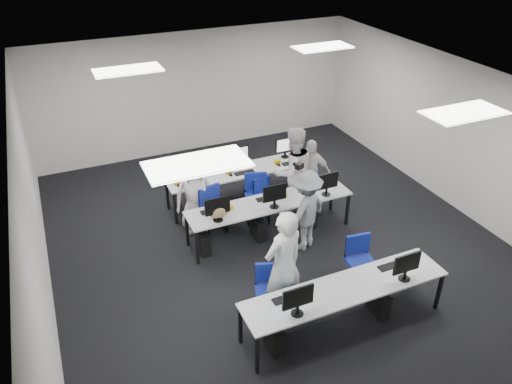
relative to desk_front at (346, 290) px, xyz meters
name	(u,v)px	position (x,y,z in m)	size (l,w,h in m)	color
room	(276,170)	(0.00, 2.40, 0.82)	(9.00, 9.02, 3.00)	black
ceiling_panels	(277,89)	(0.00, 2.40, 2.30)	(5.20, 4.60, 0.02)	white
desk_front	(346,290)	(0.00, 0.00, 0.00)	(3.20, 0.70, 0.73)	#AAACAF
desk_mid	(270,204)	(0.00, 2.60, 0.00)	(3.20, 0.70, 0.73)	#AAACAF
desk_back	(242,172)	(0.00, 4.00, 0.00)	(3.20, 0.70, 0.73)	#AAACAF
equipment_front	(333,311)	(-0.19, -0.02, -0.32)	(2.51, 0.41, 1.19)	#0D5BAC
equipment_mid	(261,222)	(-0.19, 2.58, -0.32)	(2.91, 0.41, 1.19)	white
equipment_back	(250,183)	(0.19, 4.02, -0.32)	(2.91, 0.41, 1.19)	white
chair_0	(270,302)	(-0.93, 0.62, -0.40)	(0.57, 0.59, 0.89)	navy
chair_1	(360,272)	(0.75, 0.66, -0.39)	(0.50, 0.54, 0.91)	navy
chair_2	(214,218)	(-0.93, 3.20, -0.41)	(0.42, 0.46, 0.85)	navy
chair_3	(257,206)	(0.01, 3.22, -0.38)	(0.58, 0.61, 0.95)	navy
chair_4	(308,192)	(1.20, 3.27, -0.38)	(0.57, 0.60, 0.94)	navy
chair_5	(204,212)	(-1.05, 3.40, -0.37)	(0.60, 0.64, 0.98)	navy
chair_6	(257,198)	(0.15, 3.54, -0.42)	(0.46, 0.49, 0.83)	navy
chair_7	(306,190)	(1.23, 3.40, -0.42)	(0.52, 0.54, 0.84)	navy
handbag	(218,210)	(-1.06, 2.50, 0.21)	(0.39, 0.25, 0.32)	tan
student_0	(283,266)	(-0.73, 0.59, 0.26)	(0.68, 0.45, 1.88)	beige
student_1	(293,171)	(0.76, 3.17, 0.26)	(0.91, 0.71, 1.88)	beige
student_2	(195,194)	(-1.22, 3.37, 0.09)	(0.76, 0.49, 1.55)	beige
student_3	(309,173)	(1.21, 3.28, 0.07)	(0.88, 0.36, 1.49)	beige
photographer	(305,211)	(0.41, 2.00, 0.11)	(1.02, 0.59, 1.58)	gray
dslr_camera	(299,166)	(0.34, 2.16, 0.95)	(0.14, 0.18, 0.10)	black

